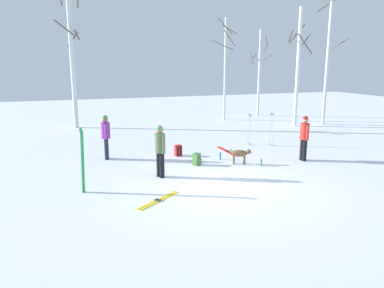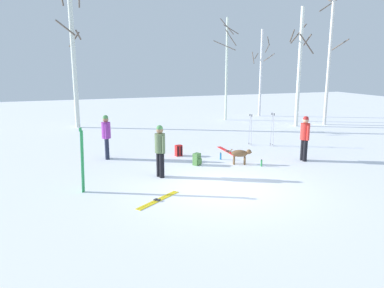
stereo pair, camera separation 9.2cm
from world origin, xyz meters
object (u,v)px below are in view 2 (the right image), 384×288
at_px(ski_pair_lying_0, 158,200).
at_px(backpack_1, 197,159).
at_px(person_2, 305,135).
at_px(backpack_0, 179,151).
at_px(water_bottle_0, 261,163).
at_px(ski_pair_planted_0, 82,160).
at_px(person_0, 160,148).
at_px(birch_tree_0, 74,57).
at_px(ski_pair_lying_1, 227,151).
at_px(dog, 241,154).
at_px(birch_tree_2, 300,66).
at_px(ski_poles_1, 272,129).
at_px(person_1, 106,134).
at_px(birch_tree_4, 329,58).
at_px(ski_poles_0, 250,129).
at_px(birch_tree_1, 227,67).
at_px(birch_tree_3, 261,71).
at_px(water_bottle_1, 221,156).

height_order(ski_pair_lying_0, backpack_1, backpack_1).
bearing_deg(person_2, backpack_0, 151.54).
bearing_deg(water_bottle_0, ski_pair_planted_0, -173.94).
bearing_deg(person_0, birch_tree_0, 100.72).
height_order(ski_pair_lying_1, birch_tree_0, birch_tree_0).
relative_size(dog, birch_tree_2, 0.12).
relative_size(ski_pair_lying_1, ski_poles_1, 1.23).
bearing_deg(backpack_1, person_1, 145.99).
xyz_separation_m(person_1, person_2, (7.02, -2.78, 0.00)).
relative_size(water_bottle_0, birch_tree_4, 0.03).
bearing_deg(birch_tree_4, ski_poles_1, -146.26).
relative_size(ski_poles_0, backpack_1, 3.22).
bearing_deg(birch_tree_1, ski_poles_0, -106.35).
distance_m(ski_poles_0, birch_tree_3, 10.08).
xyz_separation_m(ski_poles_1, water_bottle_0, (-2.14, -2.82, -0.68)).
height_order(ski_pair_lying_0, water_bottle_0, water_bottle_0).
height_order(ski_pair_lying_1, birch_tree_3, birch_tree_3).
xyz_separation_m(ski_poles_1, backpack_0, (-4.50, -0.34, -0.58)).
bearing_deg(ski_pair_planted_0, backpack_0, 39.14).
height_order(person_1, backpack_0, person_1).
relative_size(person_0, person_2, 1.00).
distance_m(dog, water_bottle_0, 0.82).
bearing_deg(backpack_0, ski_poles_0, 12.52).
bearing_deg(ski_pair_lying_0, dog, 34.19).
bearing_deg(birch_tree_0, dog, -63.20).
distance_m(ski_pair_lying_1, water_bottle_0, 2.52).
bearing_deg(birch_tree_4, ski_pair_planted_0, -152.37).
height_order(ski_poles_0, birch_tree_3, birch_tree_3).
height_order(water_bottle_1, birch_tree_2, birch_tree_2).
bearing_deg(ski_pair_lying_1, ski_poles_1, 7.42).
distance_m(person_1, ski_pair_lying_0, 5.15).
xyz_separation_m(ski_poles_1, birch_tree_0, (-7.96, 8.05, 3.17)).
bearing_deg(person_2, person_0, -178.12).
distance_m(person_2, water_bottle_0, 2.10).
relative_size(ski_pair_planted_0, birch_tree_2, 0.28).
bearing_deg(person_0, person_1, 114.50).
relative_size(backpack_0, birch_tree_3, 0.07).
bearing_deg(ski_pair_lying_1, dog, -101.13).
distance_m(ski_poles_1, backpack_1, 4.71).
xyz_separation_m(ski_pair_lying_1, birch_tree_2, (6.56, 4.52, 3.49)).
xyz_separation_m(backpack_1, birch_tree_4, (10.48, 6.02, 3.74)).
distance_m(ski_pair_lying_0, backpack_1, 3.74).
xyz_separation_m(person_1, ski_pair_lying_1, (4.92, -0.43, -0.97)).
height_order(dog, birch_tree_3, birch_tree_3).
bearing_deg(dog, ski_poles_0, 55.86).
relative_size(person_2, water_bottle_1, 6.19).
bearing_deg(birch_tree_2, water_bottle_0, -132.18).
xyz_separation_m(person_2, ski_pair_lying_0, (-6.27, -2.23, -0.97)).
height_order(person_0, ski_pair_planted_0, ski_pair_planted_0).
distance_m(person_1, ski_pair_planted_0, 3.76).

